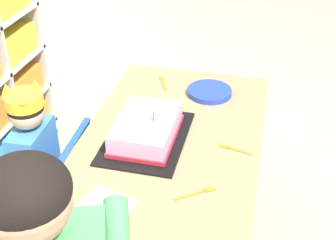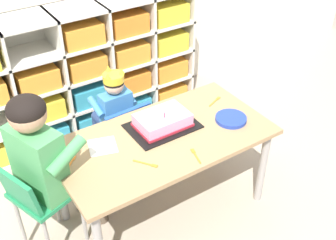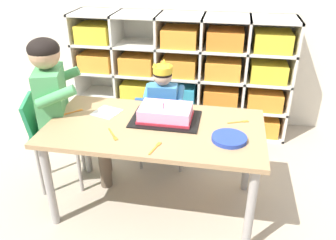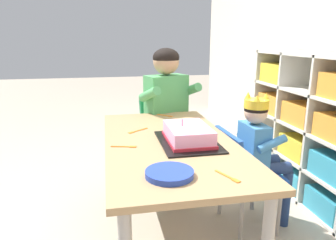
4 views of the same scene
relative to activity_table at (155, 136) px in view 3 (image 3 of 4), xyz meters
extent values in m
plane|color=tan|center=(0.00, 0.00, -0.53)|extent=(16.00, 16.00, 0.00)
cube|color=silver|center=(-0.02, 1.32, -0.01)|extent=(1.90, 0.01, 1.03)
cube|color=silver|center=(-0.96, 1.14, -0.01)|extent=(0.02, 0.37, 1.03)
cube|color=silver|center=(-0.58, 1.14, -0.01)|extent=(0.02, 0.37, 1.03)
cube|color=silver|center=(-0.21, 1.14, -0.01)|extent=(0.02, 0.37, 1.03)
cube|color=silver|center=(0.17, 1.14, -0.01)|extent=(0.02, 0.37, 1.03)
cube|color=silver|center=(0.54, 1.14, -0.01)|extent=(0.02, 0.37, 1.03)
cube|color=silver|center=(0.92, 1.14, -0.01)|extent=(0.02, 0.37, 1.03)
cube|color=silver|center=(-0.02, 1.14, -0.52)|extent=(1.90, 0.37, 0.02)
cube|color=silver|center=(-0.02, 1.14, -0.27)|extent=(1.90, 0.37, 0.02)
cube|color=silver|center=(-0.02, 1.14, -0.01)|extent=(1.90, 0.37, 0.02)
cube|color=silver|center=(-0.02, 1.14, 0.24)|extent=(1.90, 0.37, 0.02)
cube|color=silver|center=(-0.02, 1.14, 0.49)|extent=(1.90, 0.37, 0.02)
cube|color=yellow|center=(-0.77, 1.12, -0.43)|extent=(0.29, 0.29, 0.15)
cube|color=teal|center=(-0.40, 1.12, -0.43)|extent=(0.29, 0.29, 0.15)
cube|color=teal|center=(-0.02, 1.12, -0.43)|extent=(0.29, 0.29, 0.15)
cube|color=teal|center=(0.36, 1.12, -0.43)|extent=(0.29, 0.29, 0.15)
cube|color=orange|center=(0.73, 1.12, -0.43)|extent=(0.29, 0.29, 0.15)
cube|color=yellow|center=(-0.40, 1.12, -0.18)|extent=(0.29, 0.29, 0.15)
cube|color=teal|center=(-0.02, 1.12, -0.18)|extent=(0.29, 0.29, 0.15)
cube|color=orange|center=(0.36, 1.12, -0.18)|extent=(0.29, 0.29, 0.15)
cube|color=orange|center=(0.73, 1.12, -0.18)|extent=(0.29, 0.29, 0.15)
cube|color=orange|center=(-0.77, 1.12, 0.07)|extent=(0.29, 0.29, 0.15)
cube|color=orange|center=(-0.40, 1.12, 0.07)|extent=(0.29, 0.29, 0.15)
cube|color=orange|center=(-0.02, 1.12, 0.07)|extent=(0.29, 0.29, 0.15)
cube|color=orange|center=(0.36, 1.12, 0.07)|extent=(0.29, 0.29, 0.15)
cube|color=yellow|center=(0.73, 1.12, 0.07)|extent=(0.29, 0.29, 0.15)
cube|color=yellow|center=(-0.77, 1.12, 0.32)|extent=(0.29, 0.29, 0.15)
cube|color=orange|center=(-0.02, 1.12, 0.32)|extent=(0.29, 0.29, 0.15)
cube|color=orange|center=(0.36, 1.12, 0.32)|extent=(0.29, 0.29, 0.15)
cube|color=yellow|center=(0.73, 1.12, 0.32)|extent=(0.29, 0.29, 0.15)
cube|color=#A37F56|center=(0.00, 0.00, 0.06)|extent=(1.29, 0.68, 0.03)
cylinder|color=#9E9993|center=(-0.58, -0.28, -0.24)|extent=(0.05, 0.05, 0.57)
cylinder|color=#9E9993|center=(0.58, -0.28, -0.24)|extent=(0.05, 0.05, 0.57)
cylinder|color=#9E9993|center=(-0.58, 0.28, -0.24)|extent=(0.05, 0.05, 0.57)
cylinder|color=#9E9993|center=(0.58, 0.28, -0.24)|extent=(0.05, 0.05, 0.57)
cube|color=#1E4CA8|center=(-0.05, 0.51, -0.18)|extent=(0.38, 0.31, 0.03)
cube|color=#1E4CA8|center=(-0.05, 0.37, -0.04)|extent=(0.34, 0.07, 0.25)
cylinder|color=gray|center=(0.10, 0.63, -0.36)|extent=(0.02, 0.02, 0.34)
cylinder|color=gray|center=(-0.21, 0.62, -0.36)|extent=(0.02, 0.02, 0.34)
cylinder|color=gray|center=(0.11, 0.39, -0.36)|extent=(0.02, 0.02, 0.34)
cylinder|color=gray|center=(-0.20, 0.38, -0.36)|extent=(0.02, 0.02, 0.34)
cube|color=#3D7FBC|center=(-0.05, 0.52, -0.03)|extent=(0.21, 0.12, 0.29)
sphere|color=#DBB293|center=(-0.05, 0.52, 0.19)|extent=(0.13, 0.13, 0.13)
ellipsoid|color=black|center=(-0.05, 0.52, 0.21)|extent=(0.14, 0.14, 0.10)
cylinder|color=yellow|center=(-0.05, 0.52, 0.24)|extent=(0.14, 0.14, 0.05)
cone|color=yellow|center=(-0.05, 0.57, 0.28)|extent=(0.04, 0.04, 0.04)
cone|color=yellow|center=(0.00, 0.49, 0.28)|extent=(0.04, 0.04, 0.04)
cone|color=yellow|center=(-0.10, 0.49, 0.28)|extent=(0.04, 0.04, 0.04)
cylinder|color=navy|center=(0.01, 0.62, -0.14)|extent=(0.08, 0.21, 0.07)
cylinder|color=navy|center=(-0.12, 0.62, -0.14)|extent=(0.08, 0.21, 0.07)
cylinder|color=navy|center=(0.00, 0.73, -0.35)|extent=(0.06, 0.06, 0.36)
cylinder|color=navy|center=(-0.12, 0.72, -0.35)|extent=(0.06, 0.06, 0.36)
cylinder|color=#3D7FBC|center=(0.07, 0.56, 0.04)|extent=(0.05, 0.17, 0.10)
cylinder|color=#3D7FBC|center=(-0.18, 0.55, 0.04)|extent=(0.05, 0.17, 0.10)
cube|color=#238451|center=(-0.71, 0.12, -0.09)|extent=(0.40, 0.40, 0.03)
cube|color=#238451|center=(-0.85, 0.07, 0.03)|extent=(0.15, 0.29, 0.22)
cylinder|color=gray|center=(-0.54, 0.04, -0.32)|extent=(0.02, 0.02, 0.43)
cylinder|color=gray|center=(-0.63, 0.28, -0.32)|extent=(0.02, 0.02, 0.43)
cylinder|color=gray|center=(-0.79, -0.04, -0.32)|extent=(0.02, 0.02, 0.43)
cylinder|color=gray|center=(-0.87, 0.20, -0.32)|extent=(0.02, 0.02, 0.43)
cube|color=#4C9E5B|center=(-0.71, 0.12, 0.13)|extent=(0.25, 0.34, 0.42)
sphere|color=tan|center=(-0.71, 0.12, 0.44)|extent=(0.19, 0.19, 0.19)
ellipsoid|color=black|center=(-0.71, 0.12, 0.47)|extent=(0.19, 0.19, 0.14)
cylinder|color=brown|center=(-0.54, 0.08, -0.05)|extent=(0.32, 0.19, 0.10)
cylinder|color=brown|center=(-0.60, 0.25, -0.05)|extent=(0.32, 0.19, 0.10)
cylinder|color=brown|center=(-0.39, 0.13, -0.31)|extent=(0.08, 0.08, 0.45)
cylinder|color=brown|center=(-0.45, 0.30, -0.31)|extent=(0.08, 0.08, 0.45)
cylinder|color=#4C9E5B|center=(-0.59, -0.02, 0.22)|extent=(0.25, 0.14, 0.14)
cylinder|color=#4C9E5B|center=(-0.71, 0.30, 0.22)|extent=(0.25, 0.14, 0.14)
cube|color=black|center=(0.05, 0.09, 0.08)|extent=(0.42, 0.29, 0.01)
cube|color=#EF9EC6|center=(0.05, 0.09, 0.12)|extent=(0.31, 0.21, 0.08)
cube|color=red|center=(0.05, 0.09, 0.09)|extent=(0.32, 0.22, 0.02)
cylinder|color=#E54C66|center=(0.04, 0.06, 0.18)|extent=(0.01, 0.01, 0.04)
cylinder|color=#233DA3|center=(0.44, -0.09, 0.08)|extent=(0.19, 0.19, 0.02)
cube|color=white|center=(-0.34, 0.12, 0.07)|extent=(0.20, 0.20, 0.00)
cube|color=orange|center=(-0.22, -0.13, 0.07)|extent=(0.07, 0.09, 0.00)
cube|color=orange|center=(-0.18, -0.19, 0.07)|extent=(0.04, 0.04, 0.00)
cube|color=orange|center=(0.05, -0.26, 0.07)|extent=(0.03, 0.09, 0.00)
cube|color=orange|center=(0.07, -0.20, 0.07)|extent=(0.03, 0.04, 0.00)
cube|color=orange|center=(-0.56, 0.07, 0.07)|extent=(0.07, 0.07, 0.00)
cube|color=orange|center=(-0.52, 0.11, 0.07)|extent=(0.04, 0.04, 0.00)
cube|color=orange|center=(0.47, 0.13, 0.07)|extent=(0.09, 0.05, 0.00)
cube|color=orange|center=(0.53, 0.15, 0.07)|extent=(0.04, 0.03, 0.00)
camera|label=1|loc=(-1.30, -0.32, 1.07)|focal=48.72mm
camera|label=2|loc=(-1.06, -1.66, 1.61)|focal=45.38mm
camera|label=3|loc=(0.41, -1.75, 1.05)|focal=36.89mm
camera|label=4|loc=(1.56, -0.32, 0.60)|focal=33.56mm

